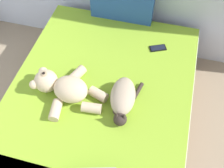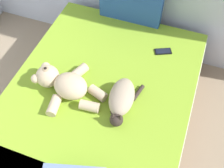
{
  "view_description": "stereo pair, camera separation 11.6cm",
  "coord_description": "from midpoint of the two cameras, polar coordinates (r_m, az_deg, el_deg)",
  "views": [
    {
      "loc": [
        2.19,
        2.12,
        2.28
      ],
      "look_at": [
        1.87,
        3.32,
        0.59
      ],
      "focal_mm": 43.53,
      "sensor_mm": 36.0,
      "label": 1
    },
    {
      "loc": [
        2.3,
        2.16,
        2.28
      ],
      "look_at": [
        1.87,
        3.32,
        0.59
      ],
      "focal_mm": 43.53,
      "sensor_mm": 36.0,
      "label": 2
    }
  ],
  "objects": [
    {
      "name": "patterned_cushion",
      "position": [
        2.65,
        0.82,
        17.19
      ],
      "size": [
        0.6,
        0.1,
        0.43
      ],
      "color": "#264C99",
      "rests_on": "bed"
    },
    {
      "name": "bed",
      "position": [
        2.38,
        -3.86,
        -5.19
      ],
      "size": [
        1.51,
        1.98,
        0.49
      ],
      "color": "brown",
      "rests_on": "ground_plane"
    },
    {
      "name": "cat",
      "position": [
        2.05,
        0.66,
        -3.07
      ],
      "size": [
        0.25,
        0.44,
        0.15
      ],
      "color": "tan",
      "rests_on": "bed"
    },
    {
      "name": "teddy_bear",
      "position": [
        2.14,
        -11.66,
        -0.76
      ],
      "size": [
        0.61,
        0.53,
        0.2
      ],
      "color": "beige",
      "rests_on": "bed"
    },
    {
      "name": "cell_phone",
      "position": [
        2.5,
        8.28,
        7.45
      ],
      "size": [
        0.16,
        0.13,
        0.01
      ],
      "color": "black",
      "rests_on": "bed"
    }
  ]
}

